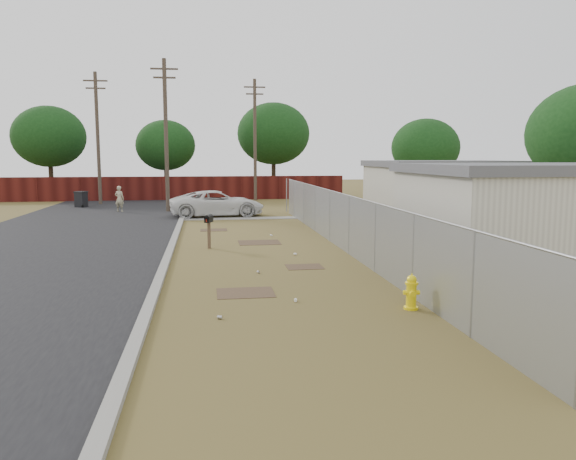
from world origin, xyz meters
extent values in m
plane|color=brown|center=(0.00, 0.00, 0.00)|extent=(120.00, 120.00, 0.00)
cube|color=black|center=(-7.50, 8.00, 0.01)|extent=(9.00, 60.00, 0.02)
cube|color=gray|center=(-3.00, 8.00, 0.06)|extent=(0.25, 60.00, 0.12)
cube|color=gray|center=(0.00, 11.50, 0.01)|extent=(6.20, 1.00, 0.03)
cylinder|color=gray|center=(3.10, -9.00, 1.00)|extent=(0.06, 0.06, 2.00)
cylinder|color=gray|center=(3.10, -6.00, 1.00)|extent=(0.06, 0.06, 2.00)
cylinder|color=gray|center=(3.10, -3.00, 1.00)|extent=(0.06, 0.06, 2.00)
cylinder|color=gray|center=(3.10, 0.00, 1.00)|extent=(0.06, 0.06, 2.00)
cylinder|color=gray|center=(3.10, 3.00, 1.00)|extent=(0.06, 0.06, 2.00)
cylinder|color=gray|center=(3.10, 6.00, 1.00)|extent=(0.06, 0.06, 2.00)
cylinder|color=gray|center=(3.10, 9.00, 1.00)|extent=(0.06, 0.06, 2.00)
cylinder|color=gray|center=(3.10, 12.00, 1.00)|extent=(0.06, 0.06, 2.00)
cylinder|color=gray|center=(3.10, 15.00, 1.00)|extent=(0.06, 0.06, 2.00)
cylinder|color=gray|center=(3.10, 1.00, 2.00)|extent=(0.04, 26.00, 0.04)
cube|color=gray|center=(3.10, 1.00, 1.00)|extent=(0.01, 26.00, 2.00)
cube|color=black|center=(3.16, 1.00, 0.30)|extent=(0.03, 26.00, 0.60)
cube|color=#4B1410|center=(-6.00, 25.00, 0.90)|extent=(30.00, 0.12, 1.80)
cylinder|color=#493C31|center=(-4.00, 16.00, 4.50)|extent=(0.24, 0.24, 9.00)
cube|color=#493C31|center=(-4.00, 16.00, 8.40)|extent=(1.60, 0.10, 0.10)
cube|color=#493C31|center=(-4.00, 16.00, 7.90)|extent=(1.30, 0.10, 0.10)
cylinder|color=#493C31|center=(-9.00, 22.00, 4.50)|extent=(0.24, 0.24, 9.00)
cube|color=#493C31|center=(-9.00, 22.00, 8.40)|extent=(1.60, 0.10, 0.10)
cube|color=#493C31|center=(-9.00, 22.00, 7.90)|extent=(1.30, 0.10, 0.10)
cylinder|color=#493C31|center=(2.00, 24.00, 4.50)|extent=(0.24, 0.24, 9.00)
cube|color=#493C31|center=(2.00, 24.00, 8.40)|extent=(1.60, 0.10, 0.10)
cube|color=#493C31|center=(2.00, 24.00, 7.90)|extent=(1.30, 0.10, 0.10)
cube|color=beige|center=(9.00, -2.00, 1.40)|extent=(8.00, 6.00, 2.80)
cube|color=#535459|center=(9.00, -2.00, 2.95)|extent=(8.32, 6.24, 0.30)
cube|color=beige|center=(10.50, 9.00, 1.40)|extent=(7.00, 6.00, 2.80)
cube|color=#535459|center=(10.50, 9.00, 2.95)|extent=(7.28, 6.24, 0.30)
cylinder|color=#2D2114|center=(-14.00, 29.00, 1.65)|extent=(0.36, 0.36, 3.30)
ellipsoid|color=black|center=(-14.00, 29.00, 4.88)|extent=(5.70, 5.70, 4.84)
cylinder|color=#2D2114|center=(-5.00, 30.00, 1.43)|extent=(0.36, 0.36, 2.86)
ellipsoid|color=black|center=(-5.00, 30.00, 4.23)|extent=(4.94, 4.94, 4.20)
cylinder|color=#2D2114|center=(4.00, 29.00, 1.76)|extent=(0.36, 0.36, 3.52)
ellipsoid|color=black|center=(4.00, 29.00, 5.20)|extent=(6.08, 6.08, 5.17)
cylinder|color=#2D2114|center=(13.00, 18.00, 1.32)|extent=(0.36, 0.36, 2.64)
ellipsoid|color=black|center=(13.00, 18.00, 3.90)|extent=(4.56, 4.56, 3.88)
cylinder|color=yellow|center=(2.70, -6.98, 0.03)|extent=(0.36, 0.36, 0.06)
cylinder|color=yellow|center=(2.70, -6.98, 0.31)|extent=(0.26, 0.26, 0.54)
cylinder|color=yellow|center=(2.70, -6.98, 0.58)|extent=(0.33, 0.33, 0.05)
sphere|color=yellow|center=(2.70, -6.98, 0.66)|extent=(0.25, 0.25, 0.22)
cylinder|color=yellow|center=(2.70, -6.98, 0.77)|extent=(0.04, 0.04, 0.06)
cylinder|color=yellow|center=(2.57, -6.96, 0.37)|extent=(0.11, 0.12, 0.10)
cylinder|color=yellow|center=(2.83, -7.00, 0.37)|extent=(0.11, 0.12, 0.10)
cylinder|color=yellow|center=(2.68, -7.11, 0.37)|extent=(0.15, 0.13, 0.13)
cube|color=brown|center=(-1.63, 1.90, 0.51)|extent=(0.12, 0.12, 1.02)
cube|color=black|center=(-1.63, 1.90, 1.05)|extent=(0.33, 0.52, 0.18)
cylinder|color=black|center=(-1.63, 1.90, 1.15)|extent=(0.33, 0.52, 0.18)
cube|color=#B0190C|center=(-1.72, 1.65, 1.05)|extent=(0.03, 0.05, 0.10)
imported|color=silver|center=(-1.11, 12.85, 0.72)|extent=(5.43, 2.98, 1.44)
imported|color=tan|center=(-6.87, 16.27, 0.78)|extent=(0.66, 0.55, 1.57)
cube|color=black|center=(-9.84, 19.84, 0.49)|extent=(0.81, 0.81, 0.98)
cube|color=black|center=(-9.84, 19.84, 1.00)|extent=(0.89, 0.89, 0.08)
cylinder|color=black|center=(-9.68, 19.44, 0.10)|extent=(0.13, 0.21, 0.20)
cylinder|color=silver|center=(0.28, -6.01, 0.04)|extent=(0.09, 0.11, 0.07)
cylinder|color=#A5A5A9|center=(-0.27, -2.73, 0.04)|extent=(0.09, 0.11, 0.07)
cylinder|color=silver|center=(1.24, 0.06, 0.04)|extent=(0.12, 0.12, 0.07)
cylinder|color=#A5A5A9|center=(-1.48, -7.14, 0.04)|extent=(0.12, 0.11, 0.07)
cylinder|color=silver|center=(0.96, 4.68, 0.04)|extent=(0.11, 0.12, 0.07)
camera|label=1|loc=(-1.71, -18.46, 3.34)|focal=35.00mm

